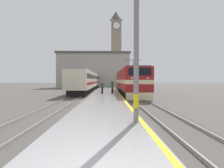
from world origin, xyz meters
name	(u,v)px	position (x,y,z in m)	size (l,w,h in m)	color
ground_plane	(106,91)	(0.00, 30.00, 0.00)	(200.00, 200.00, 0.00)	#514C47
platform	(106,92)	(0.00, 25.00, 0.19)	(3.79, 140.00, 0.37)	#999999
rail_track_near	(128,93)	(3.50, 25.00, 0.03)	(2.83, 140.00, 0.16)	#514C47
rail_track_far	(83,93)	(-3.73, 25.00, 0.03)	(2.84, 140.00, 0.16)	#514C47
locomotive_train	(129,82)	(3.50, 23.51, 1.92)	(2.92, 18.28, 4.72)	black
passenger_train	(93,81)	(-3.73, 43.59, 2.00)	(2.92, 51.63, 3.69)	black
catenary_mast	(138,17)	(1.58, 4.44, 4.88)	(2.30, 0.25, 8.99)	gray
person_on_platform	(112,86)	(0.86, 19.98, 1.34)	(0.34, 0.34, 1.82)	#23232D
second_waiting_passenger	(102,87)	(-0.47, 20.16, 1.21)	(0.34, 0.34, 1.60)	#23232D
clock_tower	(116,47)	(3.20, 58.53, 13.86)	(4.30, 4.30, 26.23)	gray
station_building	(94,70)	(-3.71, 46.87, 4.98)	(20.31, 6.68, 9.89)	#A8A399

